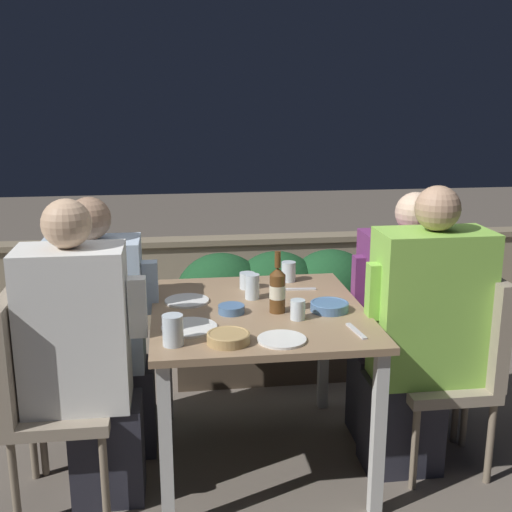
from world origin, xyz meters
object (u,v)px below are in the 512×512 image
Objects in this scene: chair_left_near at (36,383)px; person_blue_shirt at (104,330)px; chair_right_near at (463,355)px; chair_right_far at (441,330)px; person_white_polo at (84,356)px; chair_left_far at (61,348)px; person_green_blouse at (422,334)px; person_purple_stripe at (403,318)px; beer_bottle at (277,289)px.

person_blue_shirt reaches higher than chair_left_near.
chair_right_near is 1.00× the size of chair_right_far.
chair_left_near is at bearing -122.98° from person_blue_shirt.
person_white_polo reaches higher than chair_right_far.
person_green_blouse reaches higher than chair_left_far.
person_purple_stripe is at bearing 119.90° from chair_right_near.
person_white_polo is 0.41m from chair_left_far.
person_white_polo is 4.72× the size of beer_bottle.
chair_left_far is 1.00× the size of chair_right_far.
chair_right_far is at bearing -0.72° from person_blue_shirt.
chair_left_far is at bearing 180.00° from person_blue_shirt.
beer_bottle reaches higher than chair_left_far.
chair_right_far is at bearing 85.14° from chair_right_near.
chair_right_near is (1.62, 0.04, -0.11)m from person_white_polo.
chair_right_near is (1.58, -0.32, -0.08)m from person_blue_shirt.
chair_right_near and chair_right_far have the same top height.
person_purple_stripe is at bearing 13.30° from person_white_polo.
person_green_blouse is 0.66m from beer_bottle.
chair_left_near is 0.44m from person_blue_shirt.
person_white_polo reaches higher than chair_left_near.
chair_left_near is 0.74× the size of person_blue_shirt.
chair_right_near is 3.35× the size of beer_bottle.
person_green_blouse reaches higher than chair_right_far.
person_blue_shirt is at bearing 179.28° from chair_right_far.
chair_right_far is (1.65, 0.34, -0.11)m from person_white_polo.
chair_left_far is 1.62m from person_green_blouse.
person_blue_shirt is 1.35× the size of chair_right_far.
person_white_polo is at bearing -170.12° from beer_bottle.
chair_right_far is at bearing -0.00° from person_purple_stripe.
chair_left_far and chair_right_near have the same top height.
person_white_polo is 0.84m from beer_bottle.
beer_bottle is (0.96, -0.22, 0.31)m from chair_left_far.
person_blue_shirt is 1.35× the size of chair_right_near.
chair_left_near is 1.00× the size of chair_right_near.
chair_left_near is 1.00× the size of chair_left_far.
person_white_polo is 1.43m from person_green_blouse.
person_purple_stripe is at bearing -0.82° from person_blue_shirt.
chair_left_near is at bearing -96.15° from chair_left_far.
chair_right_far is (1.61, -0.02, -0.08)m from person_blue_shirt.
person_white_polo is 1.05× the size of person_purple_stripe.
person_purple_stripe is (1.45, 0.34, -0.03)m from person_white_polo.
person_green_blouse is 4.77× the size of beer_bottle.
chair_left_far is at bearing 83.85° from chair_left_near.
chair_left_near is 1.63m from person_green_blouse.
person_white_polo is 1.04× the size of person_blue_shirt.
chair_right_far is 0.92m from beer_bottle.
chair_right_far is at bearing 13.52° from beer_bottle.
person_green_blouse is at bearing -126.40° from chair_right_far.
person_blue_shirt reaches higher than person_purple_stripe.
person_blue_shirt is (0.20, 0.00, 0.08)m from chair_left_far.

